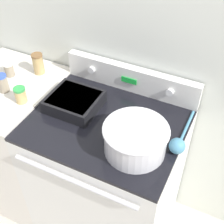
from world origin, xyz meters
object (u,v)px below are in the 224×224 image
casserole_dish (74,101)px  spice_jar_brown_cap (38,64)px  spice_jar_blue_cap (3,83)px  spice_jar_white_cap (9,69)px  mixing_bowl (135,138)px  ladle (178,144)px  spice_jar_green_cap (20,95)px

casserole_dish → spice_jar_brown_cap: spice_jar_brown_cap is taller
spice_jar_blue_cap → spice_jar_white_cap: bearing=117.7°
casserole_dish → spice_jar_blue_cap: size_ratio=2.50×
mixing_bowl → spice_jar_blue_cap: size_ratio=2.83×
casserole_dish → ladle: size_ratio=0.79×
mixing_bowl → ladle: (0.18, 0.09, -0.04)m
spice_jar_green_cap → casserole_dish: bearing=20.3°
spice_jar_brown_cap → spice_jar_white_cap: spice_jar_brown_cap is taller
spice_jar_brown_cap → spice_jar_white_cap: 0.17m
mixing_bowl → spice_jar_white_cap: mixing_bowl is taller
mixing_bowl → spice_jar_white_cap: (-0.90, 0.21, -0.02)m
spice_jar_green_cap → spice_jar_brown_cap: 0.28m
spice_jar_brown_cap → spice_jar_blue_cap: size_ratio=1.19×
spice_jar_blue_cap → spice_jar_white_cap: 0.15m
spice_jar_green_cap → spice_jar_blue_cap: spice_jar_blue_cap is taller
ladle → spice_jar_white_cap: bearing=174.0°
spice_jar_brown_cap → spice_jar_blue_cap: bearing=-106.9°
ladle → spice_jar_brown_cap: bearing=167.1°
mixing_bowl → spice_jar_blue_cap: (-0.83, 0.07, -0.01)m
mixing_bowl → spice_jar_white_cap: size_ratio=3.50×
mixing_bowl → ladle: bearing=27.9°
spice_jar_blue_cap → mixing_bowl: bearing=-5.0°
mixing_bowl → spice_jar_white_cap: bearing=167.1°
casserole_dish → ladle: 0.59m
ladle → spice_jar_blue_cap: spice_jar_blue_cap is taller
spice_jar_green_cap → spice_jar_white_cap: size_ratio=1.04×
mixing_bowl → spice_jar_green_cap: mixing_bowl is taller
spice_jar_white_cap → casserole_dish: bearing=-7.6°
mixing_bowl → spice_jar_brown_cap: 0.82m
mixing_bowl → ladle: mixing_bowl is taller
ladle → spice_jar_white_cap: (-1.07, 0.11, 0.02)m
ladle → spice_jar_green_cap: 0.86m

